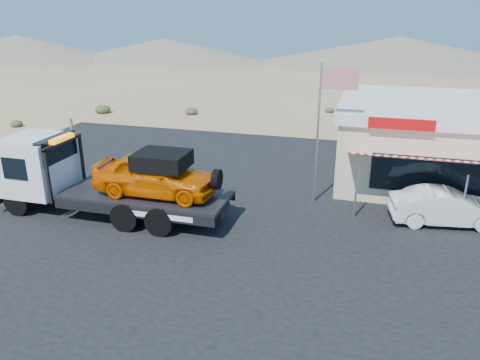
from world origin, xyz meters
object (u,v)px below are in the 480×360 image
at_px(white_sedan, 446,207).
at_px(flagpole, 324,119).
at_px(jerky_store, 448,142).
at_px(tow_truck, 106,175).

relative_size(white_sedan, flagpole, 0.71).
distance_m(jerky_store, flagpole, 7.36).
bearing_deg(flagpole, tow_truck, -156.34).
height_order(tow_truck, white_sedan, tow_truck).
bearing_deg(white_sedan, jerky_store, -14.47).
distance_m(white_sedan, flagpole, 5.96).
relative_size(tow_truck, jerky_store, 0.92).
relative_size(jerky_store, flagpole, 1.73).
bearing_deg(white_sedan, flagpole, 71.20).
bearing_deg(jerky_store, tow_truck, -149.67).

